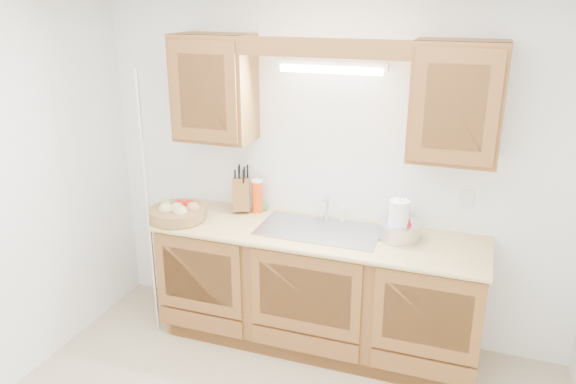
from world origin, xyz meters
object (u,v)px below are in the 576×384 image
at_px(knife_block, 241,194).
at_px(paper_towel, 398,221).
at_px(fruit_basket, 178,212).
at_px(apple_bowl, 399,229).

distance_m(knife_block, paper_towel, 1.22).
bearing_deg(fruit_basket, apple_bowl, 7.14).
bearing_deg(fruit_basket, knife_block, 41.99).
bearing_deg(fruit_basket, paper_towel, 5.96).
xyz_separation_m(knife_block, apple_bowl, (1.21, -0.13, -0.06)).
bearing_deg(paper_towel, apple_bowl, 83.41).
relative_size(paper_towel, apple_bowl, 1.08).
bearing_deg(knife_block, paper_towel, -30.87).
relative_size(knife_block, paper_towel, 1.08).
relative_size(fruit_basket, knife_block, 1.26).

